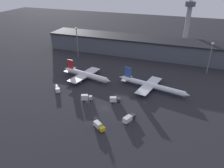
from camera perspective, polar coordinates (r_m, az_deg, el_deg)
The scene contains 12 objects.
ground at distance 120.95m, azimuth -1.87°, elevation -6.34°, with size 600.00×600.00×0.00m, color #26262B.
terminal_building at distance 198.03m, azimuth 7.97°, elevation 9.66°, with size 173.77×24.35×15.52m.
airplane_0 at distance 152.89m, azimuth -6.85°, elevation 2.41°, with size 40.27×29.01×11.54m.
airplane_1 at distance 139.92m, azimuth 10.22°, elevation -0.42°, with size 47.53×28.48×11.71m.
service_vehicle_0 at distance 127.37m, azimuth -6.73°, elevation -3.53°, with size 6.62×4.27×3.85m.
service_vehicle_1 at distance 140.65m, azimuth -14.12°, elevation -1.18°, with size 6.72×7.27×3.30m.
service_vehicle_2 at distance 110.42m, azimuth 4.45°, elevation -8.93°, with size 5.46×8.03×3.33m.
service_vehicle_3 at distance 124.90m, azimuth 0.70°, elevation -4.08°, with size 6.51×4.16×3.49m.
service_vehicle_4 at distance 105.68m, azimuth -3.44°, elevation -10.84°, with size 7.07×5.88×3.19m.
lamp_post_0 at distance 191.59m, azimuth -9.14°, elevation 11.63°, with size 1.80×1.80×25.73m.
lamp_post_1 at distance 170.47m, azimuth 24.36°, elevation 7.15°, with size 1.80×1.80×23.64m.
control_tower at distance 219.28m, azimuth 19.17°, elevation 15.31°, with size 9.00×9.00×46.28m.
Camera 1 is at (37.65, -93.39, 67.01)m, focal length 35.00 mm.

